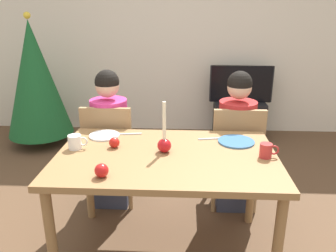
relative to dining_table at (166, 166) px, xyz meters
name	(u,v)px	position (x,y,z in m)	size (l,w,h in m)	color
ground_plane	(167,251)	(0.00, 0.00, -0.67)	(7.68, 7.68, 0.00)	brown
back_wall	(178,34)	(0.00, 2.60, 0.63)	(6.40, 0.10, 2.60)	beige
dining_table	(166,166)	(0.00, 0.00, 0.00)	(1.40, 0.90, 0.75)	olive
chair_left	(110,149)	(-0.50, 0.61, -0.15)	(0.40, 0.40, 0.90)	#99754C
chair_right	(236,152)	(0.53, 0.61, -0.15)	(0.40, 0.40, 0.90)	#99754C
person_left_child	(111,141)	(-0.50, 0.64, -0.10)	(0.30, 0.30, 1.17)	#33384C
person_right_child	(235,144)	(0.53, 0.64, -0.10)	(0.30, 0.30, 1.17)	#33384C
tv_stand	(239,119)	(0.82, 2.30, -0.43)	(0.64, 0.40, 0.48)	black
tv	(241,84)	(0.82, 2.30, 0.04)	(0.79, 0.05, 0.46)	black
christmas_tree	(35,79)	(-1.67, 1.93, 0.15)	(0.77, 0.77, 1.58)	brown
candle_centerpiece	(164,142)	(-0.02, 0.03, 0.15)	(0.09, 0.09, 0.34)	red
plate_left	(104,135)	(-0.47, 0.29, 0.09)	(0.22, 0.22, 0.01)	silver
plate_right	(236,141)	(0.47, 0.23, 0.09)	(0.25, 0.25, 0.01)	teal
mug_left	(75,142)	(-0.60, 0.06, 0.13)	(0.13, 0.09, 0.09)	white
mug_right	(266,150)	(0.62, -0.01, 0.13)	(0.12, 0.08, 0.09)	#B72D2D
fork_left	(129,134)	(-0.29, 0.34, 0.09)	(0.18, 0.01, 0.01)	silver
fork_right	(211,139)	(0.30, 0.28, 0.09)	(0.18, 0.01, 0.01)	silver
apple_near_candle	(114,143)	(-0.35, 0.09, 0.12)	(0.07, 0.07, 0.07)	red
apple_by_left_plate	(102,170)	(-0.34, -0.32, 0.12)	(0.08, 0.08, 0.08)	red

